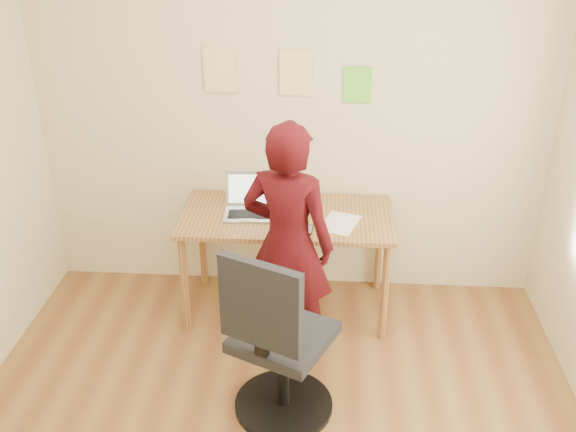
# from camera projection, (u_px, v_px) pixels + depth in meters

# --- Properties ---
(room) EXTENTS (3.58, 3.58, 2.78)m
(room) POSITION_uv_depth(u_px,v_px,m) (265.00, 233.00, 2.74)
(room) COLOR brown
(room) RESTS_ON ground
(desk) EXTENTS (1.40, 0.70, 0.74)m
(desk) POSITION_uv_depth(u_px,v_px,m) (287.00, 226.00, 4.28)
(desk) COLOR olive
(desk) RESTS_ON ground
(laptop) EXTENTS (0.35, 0.32, 0.24)m
(laptop) POSITION_uv_depth(u_px,v_px,m) (250.00, 205.00, 4.25)
(laptop) COLOR #AAAAB1
(laptop) RESTS_ON desk
(paper_sheet) EXTENTS (0.30, 0.35, 0.00)m
(paper_sheet) POSITION_uv_depth(u_px,v_px,m) (340.00, 223.00, 4.13)
(paper_sheet) COLOR white
(paper_sheet) RESTS_ON desk
(phone) EXTENTS (0.08, 0.14, 0.01)m
(phone) POSITION_uv_depth(u_px,v_px,m) (307.00, 230.00, 4.04)
(phone) COLOR black
(phone) RESTS_ON desk
(wall_note_left) EXTENTS (0.21, 0.00, 0.30)m
(wall_note_left) POSITION_uv_depth(u_px,v_px,m) (220.00, 70.00, 4.19)
(wall_note_left) COLOR #E4D888
(wall_note_left) RESTS_ON room
(wall_note_mid) EXTENTS (0.21, 0.00, 0.30)m
(wall_note_mid) POSITION_uv_depth(u_px,v_px,m) (296.00, 73.00, 4.17)
(wall_note_mid) COLOR #E4D888
(wall_note_mid) RESTS_ON room
(wall_note_right) EXTENTS (0.18, 0.00, 0.24)m
(wall_note_right) POSITION_uv_depth(u_px,v_px,m) (358.00, 85.00, 4.18)
(wall_note_right) COLOR #66D930
(wall_note_right) RESTS_ON room
(office_chair) EXTENTS (0.63, 0.64, 1.08)m
(office_chair) POSITION_uv_depth(u_px,v_px,m) (277.00, 349.00, 3.43)
(office_chair) COLOR black
(office_chair) RESTS_ON ground
(person) EXTENTS (0.64, 0.51, 1.55)m
(person) POSITION_uv_depth(u_px,v_px,m) (288.00, 245.00, 3.81)
(person) COLOR #38070B
(person) RESTS_ON ground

